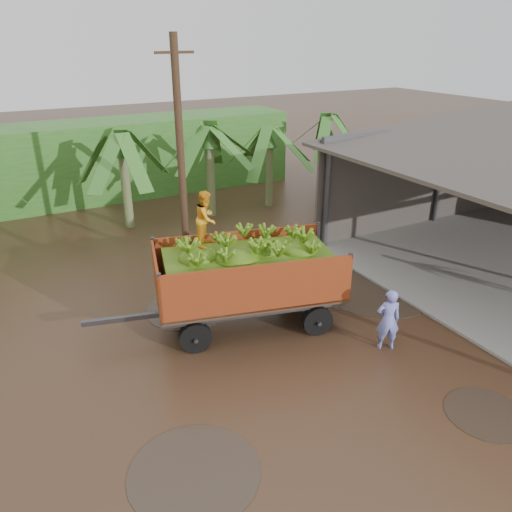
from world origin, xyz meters
The scene contains 6 objects.
ground centered at (0.00, 0.00, 0.00)m, with size 100.00×100.00×0.00m, color black.
hedge_north centered at (-2.00, 16.00, 1.80)m, with size 22.00×3.00×3.60m, color #2D661E.
banana_trailer centered at (0.37, 2.39, 1.47)m, with size 6.88×3.49×3.72m.
man_blue centered at (2.86, -0.37, 0.82)m, with size 0.60×0.39×1.65m, color #757ED6.
utility_pole centered at (0.24, 6.65, 3.74)m, with size 1.20×0.24×7.37m.
banana_plants centered at (-4.37, 7.87, 1.92)m, with size 25.54×20.33×4.07m.
Camera 1 is at (-5.11, -8.17, 7.33)m, focal length 35.00 mm.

